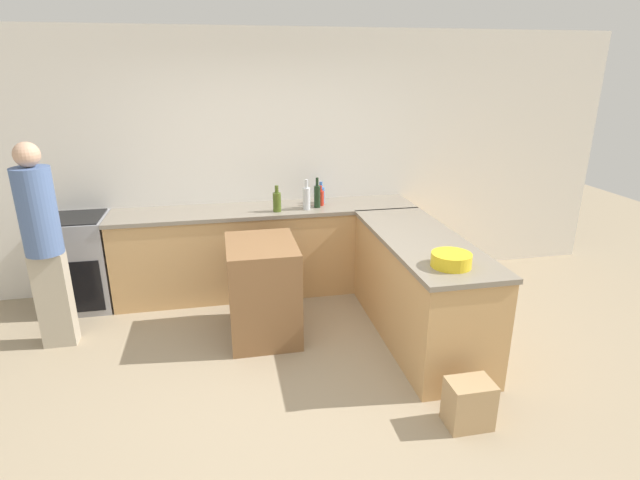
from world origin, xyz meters
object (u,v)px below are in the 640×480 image
object	(u,v)px
water_bottle_blue	(321,195)
range_oven	(79,263)
olive_oil_bottle	(277,201)
mixing_bowl	(451,260)
person_by_range	(43,239)
vinegar_bottle_clear	(307,198)
wine_bottle_dark	(317,196)
paper_bag	(469,404)
hot_sauce_bottle	(320,197)
island_table	(263,290)

from	to	relation	value
water_bottle_blue	range_oven	bearing A→B (deg)	-177.84
range_oven	olive_oil_bottle	bearing A→B (deg)	-4.31
mixing_bowl	person_by_range	xyz separation A→B (m)	(-3.09, 1.12, -0.00)
range_oven	vinegar_bottle_clear	size ratio (longest dim) A/B	3.01
olive_oil_bottle	wine_bottle_dark	size ratio (longest dim) A/B	0.85
mixing_bowl	wine_bottle_dark	xyz separation A→B (m)	(-0.65, 1.79, 0.07)
water_bottle_blue	paper_bag	world-z (taller)	water_bottle_blue
water_bottle_blue	wine_bottle_dark	distance (m)	0.19
range_oven	hot_sauce_bottle	xyz separation A→B (m)	(2.46, -0.00, 0.54)
island_table	person_by_range	size ratio (longest dim) A/B	0.50
island_table	vinegar_bottle_clear	size ratio (longest dim) A/B	2.82
range_oven	mixing_bowl	distance (m)	3.62
mixing_bowl	olive_oil_bottle	world-z (taller)	olive_oil_bottle
range_oven	olive_oil_bottle	world-z (taller)	olive_oil_bottle
olive_oil_bottle	person_by_range	distance (m)	2.10
vinegar_bottle_clear	range_oven	bearing A→B (deg)	176.65
range_oven	paper_bag	world-z (taller)	range_oven
island_table	mixing_bowl	bearing A→B (deg)	-35.10
person_by_range	paper_bag	size ratio (longest dim) A/B	5.27
range_oven	hot_sauce_bottle	bearing A→B (deg)	-0.06
paper_bag	water_bottle_blue	bearing A→B (deg)	101.09
water_bottle_blue	hot_sauce_bottle	world-z (taller)	water_bottle_blue
range_oven	mixing_bowl	size ratio (longest dim) A/B	3.17
mixing_bowl	person_by_range	size ratio (longest dim) A/B	0.17
vinegar_bottle_clear	person_by_range	distance (m)	2.40
water_bottle_blue	person_by_range	bearing A→B (deg)	-161.39
wine_bottle_dark	person_by_range	xyz separation A→B (m)	(-2.44, -0.67, -0.08)
island_table	paper_bag	world-z (taller)	island_table
range_oven	water_bottle_blue	world-z (taller)	water_bottle_blue
water_bottle_blue	olive_oil_bottle	world-z (taller)	olive_oil_bottle
hot_sauce_bottle	olive_oil_bottle	bearing A→B (deg)	-162.86
range_oven	vinegar_bottle_clear	world-z (taller)	vinegar_bottle_clear
mixing_bowl	range_oven	bearing A→B (deg)	148.57
olive_oil_bottle	paper_bag	xyz separation A→B (m)	(1.00, -2.30, -0.87)
mixing_bowl	water_bottle_blue	world-z (taller)	water_bottle_blue
range_oven	olive_oil_bottle	xyz separation A→B (m)	(1.98, -0.15, 0.57)
person_by_range	paper_bag	world-z (taller)	person_by_range
wine_bottle_dark	paper_bag	bearing A→B (deg)	-76.39
mixing_bowl	paper_bag	xyz separation A→B (m)	(-0.07, -0.59, -0.81)
mixing_bowl	wine_bottle_dark	bearing A→B (deg)	109.96
person_by_range	hot_sauce_bottle	bearing A→B (deg)	16.79
island_table	mixing_bowl	size ratio (longest dim) A/B	2.97
water_bottle_blue	olive_oil_bottle	size ratio (longest dim) A/B	0.86
mixing_bowl	vinegar_bottle_clear	size ratio (longest dim) A/B	0.95
person_by_range	island_table	bearing A→B (deg)	-6.15
mixing_bowl	vinegar_bottle_clear	distance (m)	1.90
person_by_range	wine_bottle_dark	bearing A→B (deg)	15.43
water_bottle_blue	paper_bag	bearing A→B (deg)	-78.91
vinegar_bottle_clear	paper_bag	bearing A→B (deg)	-73.32
olive_oil_bottle	paper_bag	bearing A→B (deg)	-66.51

